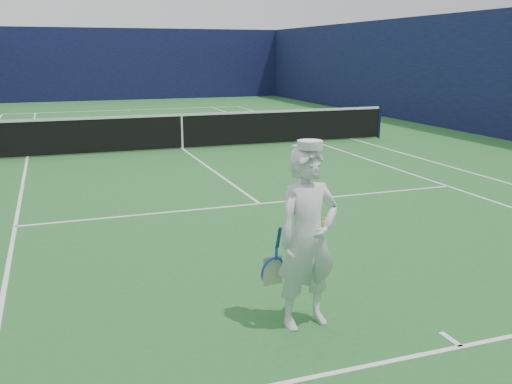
# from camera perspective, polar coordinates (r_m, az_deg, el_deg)

# --- Properties ---
(ground) EXTENTS (80.00, 80.00, 0.00)m
(ground) POSITION_cam_1_polar(r_m,az_deg,el_deg) (16.37, -7.36, 4.28)
(ground) COLOR #26642A
(ground) RESTS_ON ground
(court_markings) EXTENTS (11.03, 23.83, 0.01)m
(court_markings) POSITION_cam_1_polar(r_m,az_deg,el_deg) (16.37, -7.36, 4.30)
(court_markings) COLOR white
(court_markings) RESTS_ON ground
(windscreen_fence) EXTENTS (20.12, 36.12, 4.00)m
(windscreen_fence) POSITION_cam_1_polar(r_m,az_deg,el_deg) (16.16, -7.58, 11.29)
(windscreen_fence) COLOR #0F1237
(windscreen_fence) RESTS_ON ground
(tennis_net) EXTENTS (12.88, 0.09, 1.07)m
(tennis_net) POSITION_cam_1_polar(r_m,az_deg,el_deg) (16.28, -7.42, 6.21)
(tennis_net) COLOR #141E4C
(tennis_net) RESTS_ON ground
(tennis_player) EXTENTS (0.81, 0.52, 1.88)m
(tennis_player) POSITION_cam_1_polar(r_m,az_deg,el_deg) (5.60, 5.18, -4.60)
(tennis_player) COLOR white
(tennis_player) RESTS_ON ground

